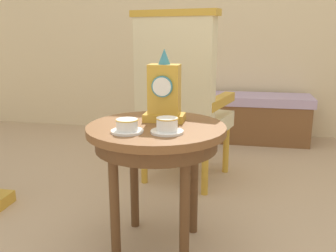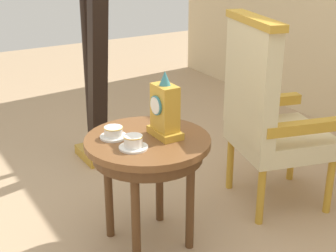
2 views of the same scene
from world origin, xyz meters
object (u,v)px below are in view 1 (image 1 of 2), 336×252
at_px(armchair, 181,98).
at_px(side_table, 156,142).
at_px(window_bench, 249,118).
at_px(teacup_left, 127,126).
at_px(mantel_clock, 164,93).
at_px(teacup_right, 167,126).

bearing_deg(armchair, side_table, -89.05).
bearing_deg(window_bench, teacup_left, -105.00).
relative_size(side_table, armchair, 0.55).
distance_m(teacup_left, armchair, 0.94).
distance_m(side_table, window_bench, 2.01).
relative_size(mantel_clock, window_bench, 0.30).
xyz_separation_m(side_table, armchair, (-0.01, 0.79, 0.07)).
bearing_deg(armchair, teacup_right, -84.62).
bearing_deg(teacup_left, armchair, 85.09).
bearing_deg(window_bench, side_table, -103.45).
distance_m(teacup_left, teacup_right, 0.17).
distance_m(side_table, armchair, 0.80).
bearing_deg(side_table, armchair, 90.95).
bearing_deg(mantel_clock, teacup_left, -116.10).
height_order(mantel_clock, armchair, armchair).
xyz_separation_m(teacup_left, window_bench, (0.56, 2.07, -0.41)).
xyz_separation_m(side_table, teacup_right, (0.07, -0.12, 0.11)).
xyz_separation_m(mantel_clock, armchair, (-0.03, 0.71, -0.15)).
distance_m(side_table, teacup_right, 0.17).
height_order(teacup_left, teacup_right, teacup_right).
distance_m(teacup_left, mantel_clock, 0.28).
height_order(side_table, teacup_left, teacup_left).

